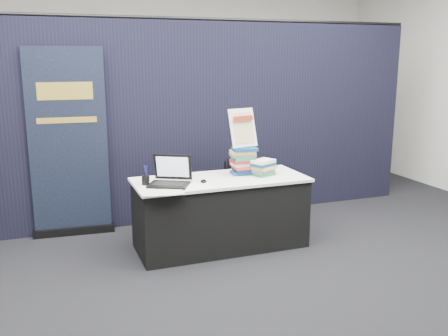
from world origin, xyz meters
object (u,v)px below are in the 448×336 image
at_px(display_table, 221,213).
at_px(stacking_chair, 244,191).
at_px(laptop, 167,178).
at_px(book_stack_short, 263,167).
at_px(book_stack_tall, 244,161).
at_px(info_sign, 243,128).
at_px(pullup_banner, 69,154).

relative_size(display_table, stacking_chair, 2.11).
bearing_deg(stacking_chair, laptop, -179.09).
bearing_deg(display_table, book_stack_short, -2.39).
bearing_deg(book_stack_tall, display_table, -163.39).
height_order(info_sign, stacking_chair, info_sign).
height_order(laptop, pullup_banner, pullup_banner).
xyz_separation_m(display_table, book_stack_tall, (0.30, 0.09, 0.52)).
relative_size(laptop, stacking_chair, 0.55).
xyz_separation_m(book_stack_tall, book_stack_short, (0.18, -0.11, -0.06)).
bearing_deg(info_sign, pullup_banner, 142.44).
distance_m(display_table, book_stack_short, 0.66).
relative_size(book_stack_tall, stacking_chair, 0.34).
xyz_separation_m(laptop, info_sign, (0.88, 0.18, 0.43)).
bearing_deg(book_stack_tall, stacking_chair, 65.03).
bearing_deg(info_sign, stacking_chair, 50.31).
xyz_separation_m(laptop, book_stack_short, (1.06, 0.04, 0.02)).
bearing_deg(book_stack_short, display_table, 177.61).
bearing_deg(pullup_banner, book_stack_short, -22.41).
relative_size(display_table, laptop, 3.82).
height_order(book_stack_tall, stacking_chair, book_stack_tall).
distance_m(book_stack_tall, pullup_banner, 1.94).
height_order(display_table, laptop, laptop).
xyz_separation_m(info_sign, pullup_banner, (-1.74, 0.83, -0.31)).
relative_size(display_table, info_sign, 4.25).
bearing_deg(laptop, book_stack_tall, 38.51).
distance_m(laptop, info_sign, 0.99).
relative_size(display_table, book_stack_tall, 6.14).
xyz_separation_m(book_stack_short, info_sign, (-0.18, 0.14, 0.41)).
distance_m(display_table, laptop, 0.73).
bearing_deg(book_stack_short, book_stack_tall, 149.14).
bearing_deg(pullup_banner, display_table, -29.02).
bearing_deg(info_sign, laptop, 179.28).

